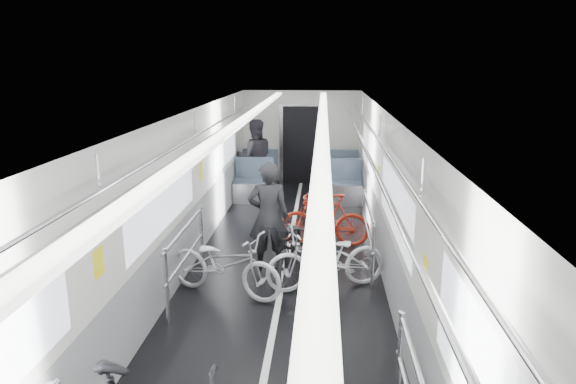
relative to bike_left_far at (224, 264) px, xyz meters
name	(u,v)px	position (x,y,z in m)	size (l,w,h in m)	color
car_shell	(288,189)	(0.76, 1.57, 0.68)	(3.02, 14.01, 2.41)	black
bike_left_far	(224,264)	(0.00, 0.00, 0.00)	(0.60, 1.72, 0.90)	#B8B8BD
bike_right_mid	(327,259)	(1.39, 0.28, 0.00)	(0.60, 1.73, 0.91)	silver
bike_right_far	(325,220)	(1.37, 2.04, 0.02)	(0.44, 1.56, 0.94)	#B32816
bike_aisle	(291,246)	(0.86, 0.81, -0.02)	(0.58, 1.66, 0.87)	black
person_standing	(268,217)	(0.51, 0.91, 0.40)	(0.62, 0.41, 1.70)	black
person_seated	(255,157)	(-0.29, 5.48, 0.45)	(0.88, 0.69, 1.81)	#27242B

